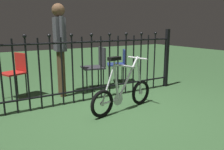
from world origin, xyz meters
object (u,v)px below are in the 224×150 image
at_px(chair_red, 16,70).
at_px(person_visitor, 60,42).
at_px(bicycle, 123,93).
at_px(chair_charcoal, 97,64).
at_px(chair_navy, 119,62).

height_order(chair_red, person_visitor, person_visitor).
height_order(bicycle, chair_charcoal, chair_charcoal).
bearing_deg(chair_charcoal, chair_navy, 16.09).
xyz_separation_m(chair_navy, chair_charcoal, (-0.70, -0.20, 0.05)).
height_order(chair_navy, person_visitor, person_visitor).
xyz_separation_m(chair_navy, person_visitor, (-1.50, -0.27, 0.55)).
distance_m(chair_red, person_visitor, 0.95).
relative_size(bicycle, chair_navy, 1.61).
xyz_separation_m(chair_red, person_visitor, (0.75, -0.31, 0.51)).
bearing_deg(chair_navy, person_visitor, -169.73).
height_order(chair_red, chair_charcoal, chair_charcoal).
xyz_separation_m(chair_navy, chair_red, (-2.24, 0.03, 0.04)).
xyz_separation_m(bicycle, chair_charcoal, (0.25, 1.35, 0.25)).
bearing_deg(bicycle, chair_charcoal, 79.66).
bearing_deg(chair_red, chair_navy, -0.87).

